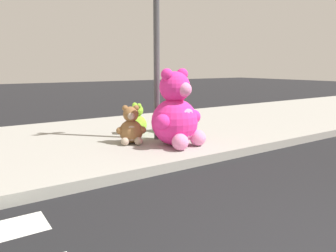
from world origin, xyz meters
The scene contains 6 objects.
sidewalk centered at (0.00, 5.20, 0.07)m, with size 28.00×4.40×0.15m, color #9E9B93.
sign_pole centered at (1.00, 4.40, 1.85)m, with size 0.56×0.11×3.20m.
plush_pink_large centered at (1.02, 3.81, 0.68)m, with size 1.00×0.92×1.32m.
plush_teal centered at (1.45, 4.93, 0.37)m, with size 0.39×0.42×0.55m.
plush_lime centered at (0.87, 4.98, 0.40)m, with size 0.43×0.49×0.63m.
plush_brown centered at (0.43, 4.36, 0.42)m, with size 0.49×0.49×0.68m.
Camera 1 is at (-2.14, -0.66, 1.50)m, focal length 34.58 mm.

